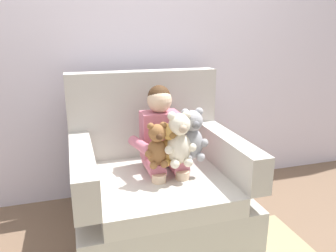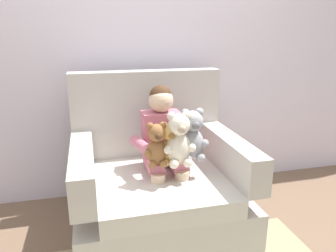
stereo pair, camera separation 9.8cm
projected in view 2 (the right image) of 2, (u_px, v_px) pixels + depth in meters
The scene contains 8 objects.
ground_plane at pixel (159, 228), 2.33m from camera, with size 8.00×8.00×0.00m, color brown.
back_wall at pixel (139, 37), 2.60m from camera, with size 6.00×0.10×2.60m, color silver.
armchair at pixel (157, 183), 2.29m from camera, with size 1.12×0.96×1.07m.
seated_child at pixel (163, 140), 2.23m from camera, with size 0.45×0.39×0.82m.
plush_brown at pixel (157, 146), 2.03m from camera, with size 0.17×0.14×0.29m.
plush_honey at pixel (170, 144), 2.07m from camera, with size 0.17×0.14×0.28m.
plush_cream at pixel (179, 140), 2.04m from camera, with size 0.21×0.17×0.35m.
plush_grey at pixel (192, 136), 2.12m from camera, with size 0.21×0.17×0.35m.
Camera 2 is at (-0.43, -1.98, 1.36)m, focal length 34.77 mm.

